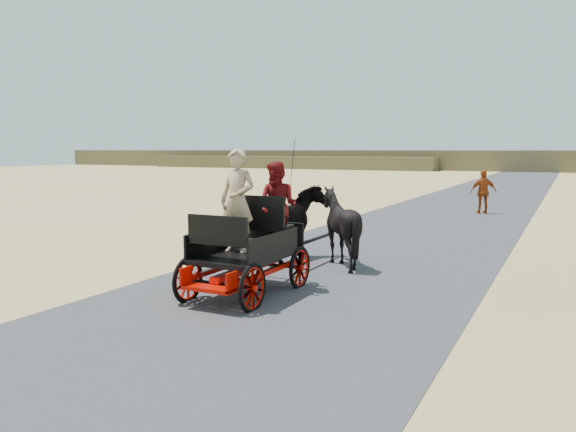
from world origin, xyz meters
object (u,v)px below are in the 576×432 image
at_px(carriage, 247,274).
at_px(pedestrian, 483,192).
at_px(horse_left, 294,224).
at_px(horse_right, 340,227).

xyz_separation_m(carriage, pedestrian, (1.91, 14.78, 0.50)).
height_order(carriage, pedestrian, pedestrian).
xyz_separation_m(horse_left, pedestrian, (2.46, 11.78, 0.02)).
height_order(carriage, horse_left, horse_left).
relative_size(horse_left, pedestrian, 1.16).
bearing_deg(pedestrian, horse_right, 58.28).
distance_m(horse_left, pedestrian, 12.03).
xyz_separation_m(carriage, horse_left, (-0.55, 3.00, 0.49)).
distance_m(horse_right, pedestrian, 11.86).
bearing_deg(carriage, horse_left, 100.39).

